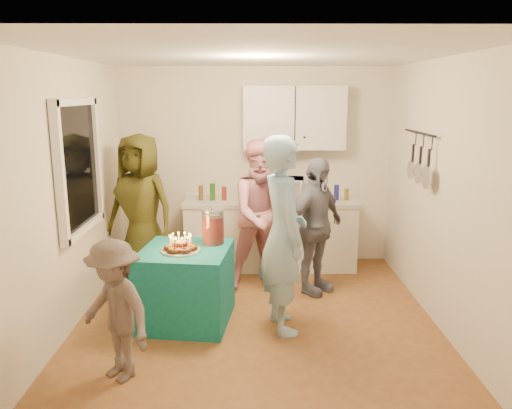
{
  "coord_description": "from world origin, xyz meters",
  "views": [
    {
      "loc": [
        -0.04,
        -4.62,
        2.26
      ],
      "look_at": [
        0.0,
        0.35,
        1.15
      ],
      "focal_mm": 35.0,
      "sensor_mm": 36.0,
      "label": 1
    }
  ],
  "objects_px": {
    "woman_back_right": "(315,227)",
    "counter": "(270,235)",
    "woman_back_left": "(141,209)",
    "woman_back_center": "(264,214)",
    "punch_jar": "(213,227)",
    "child_near_left": "(115,310)",
    "man_birthday": "(283,235)",
    "microwave": "(283,189)",
    "party_table": "(186,285)"
  },
  "relations": [
    {
      "from": "woman_back_right",
      "to": "counter",
      "type": "bearing_deg",
      "value": 73.77
    },
    {
      "from": "woman_back_left",
      "to": "woman_back_center",
      "type": "height_order",
      "value": "woman_back_left"
    },
    {
      "from": "punch_jar",
      "to": "woman_back_left",
      "type": "relative_size",
      "value": 0.19
    },
    {
      "from": "child_near_left",
      "to": "woman_back_center",
      "type": "bearing_deg",
      "value": 97.61
    },
    {
      "from": "child_near_left",
      "to": "woman_back_right",
      "type": "bearing_deg",
      "value": 83.89
    },
    {
      "from": "punch_jar",
      "to": "man_birthday",
      "type": "bearing_deg",
      "value": -26.57
    },
    {
      "from": "man_birthday",
      "to": "child_near_left",
      "type": "relative_size",
      "value": 1.62
    },
    {
      "from": "microwave",
      "to": "man_birthday",
      "type": "height_order",
      "value": "man_birthday"
    },
    {
      "from": "man_birthday",
      "to": "party_table",
      "type": "bearing_deg",
      "value": 68.77
    },
    {
      "from": "microwave",
      "to": "woman_back_left",
      "type": "height_order",
      "value": "woman_back_left"
    },
    {
      "from": "man_birthday",
      "to": "counter",
      "type": "bearing_deg",
      "value": -10.48
    },
    {
      "from": "woman_back_right",
      "to": "child_near_left",
      "type": "relative_size",
      "value": 1.35
    },
    {
      "from": "microwave",
      "to": "woman_back_center",
      "type": "relative_size",
      "value": 0.3
    },
    {
      "from": "counter",
      "to": "woman_back_left",
      "type": "bearing_deg",
      "value": -163.62
    },
    {
      "from": "party_table",
      "to": "punch_jar",
      "type": "relative_size",
      "value": 2.5
    },
    {
      "from": "punch_jar",
      "to": "woman_back_left",
      "type": "bearing_deg",
      "value": 134.42
    },
    {
      "from": "counter",
      "to": "party_table",
      "type": "relative_size",
      "value": 2.59
    },
    {
      "from": "microwave",
      "to": "punch_jar",
      "type": "relative_size",
      "value": 1.53
    },
    {
      "from": "party_table",
      "to": "woman_back_right",
      "type": "distance_m",
      "value": 1.62
    },
    {
      "from": "microwave",
      "to": "man_birthday",
      "type": "distance_m",
      "value": 1.78
    },
    {
      "from": "woman_back_left",
      "to": "woman_back_right",
      "type": "xyz_separation_m",
      "value": [
        2.05,
        -0.4,
        -0.12
      ]
    },
    {
      "from": "counter",
      "to": "woman_back_left",
      "type": "xyz_separation_m",
      "value": [
        -1.58,
        -0.46,
        0.47
      ]
    },
    {
      "from": "punch_jar",
      "to": "woman_back_right",
      "type": "xyz_separation_m",
      "value": [
        1.11,
        0.56,
        -0.15
      ]
    },
    {
      "from": "punch_jar",
      "to": "woman_back_center",
      "type": "height_order",
      "value": "woman_back_center"
    },
    {
      "from": "woman_back_center",
      "to": "child_near_left",
      "type": "relative_size",
      "value": 1.5
    },
    {
      "from": "counter",
      "to": "microwave",
      "type": "relative_size",
      "value": 4.24
    },
    {
      "from": "woman_back_right",
      "to": "child_near_left",
      "type": "xyz_separation_m",
      "value": [
        -1.8,
        -1.78,
        -0.2
      ]
    },
    {
      "from": "woman_back_left",
      "to": "party_table",
      "type": "bearing_deg",
      "value": -38.37
    },
    {
      "from": "counter",
      "to": "woman_back_left",
      "type": "relative_size",
      "value": 1.22
    },
    {
      "from": "woman_back_left",
      "to": "counter",
      "type": "bearing_deg",
      "value": 37.68
    },
    {
      "from": "woman_back_right",
      "to": "woman_back_center",
      "type": "bearing_deg",
      "value": 115.62
    },
    {
      "from": "woman_back_right",
      "to": "child_near_left",
      "type": "distance_m",
      "value": 2.54
    },
    {
      "from": "woman_back_center",
      "to": "microwave",
      "type": "bearing_deg",
      "value": 48.96
    },
    {
      "from": "microwave",
      "to": "party_table",
      "type": "xyz_separation_m",
      "value": [
        -1.07,
        -1.62,
        -0.67
      ]
    },
    {
      "from": "counter",
      "to": "party_table",
      "type": "xyz_separation_m",
      "value": [
        -0.9,
        -1.62,
        -0.05
      ]
    },
    {
      "from": "woman_back_center",
      "to": "woman_back_right",
      "type": "bearing_deg",
      "value": -38.49
    },
    {
      "from": "woman_back_center",
      "to": "woman_back_left",
      "type": "bearing_deg",
      "value": 153.48
    },
    {
      "from": "child_near_left",
      "to": "microwave",
      "type": "bearing_deg",
      "value": 99.81
    },
    {
      "from": "microwave",
      "to": "woman_back_left",
      "type": "bearing_deg",
      "value": -158.73
    },
    {
      "from": "counter",
      "to": "punch_jar",
      "type": "bearing_deg",
      "value": -114.12
    },
    {
      "from": "woman_back_left",
      "to": "woman_back_center",
      "type": "xyz_separation_m",
      "value": [
        1.47,
        -0.2,
        -0.02
      ]
    },
    {
      "from": "microwave",
      "to": "punch_jar",
      "type": "xyz_separation_m",
      "value": [
        -0.8,
        -1.42,
        -0.12
      ]
    },
    {
      "from": "party_table",
      "to": "woman_back_center",
      "type": "bearing_deg",
      "value": 50.25
    },
    {
      "from": "party_table",
      "to": "woman_back_left",
      "type": "bearing_deg",
      "value": 120.33
    },
    {
      "from": "woman_back_right",
      "to": "child_near_left",
      "type": "bearing_deg",
      "value": 179.95
    },
    {
      "from": "child_near_left",
      "to": "party_table",
      "type": "bearing_deg",
      "value": 106.86
    },
    {
      "from": "party_table",
      "to": "woman_back_left",
      "type": "xyz_separation_m",
      "value": [
        -0.68,
        1.16,
        0.52
      ]
    },
    {
      "from": "man_birthday",
      "to": "child_near_left",
      "type": "xyz_separation_m",
      "value": [
        -1.38,
        -0.88,
        -0.36
      ]
    },
    {
      "from": "microwave",
      "to": "woman_back_left",
      "type": "distance_m",
      "value": 1.81
    },
    {
      "from": "child_near_left",
      "to": "man_birthday",
      "type": "bearing_deg",
      "value": 71.55
    }
  ]
}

